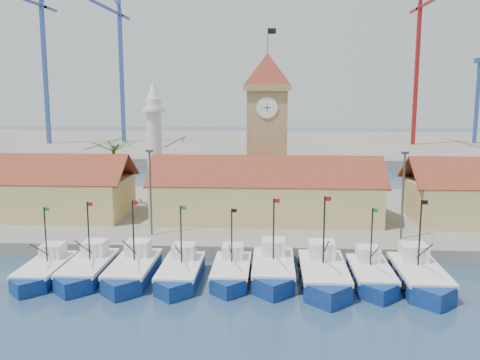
# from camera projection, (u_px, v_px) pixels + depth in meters

# --- Properties ---
(ground) EXTENTS (400.00, 400.00, 0.00)m
(ground) POSITION_uv_depth(u_px,v_px,m) (263.00, 293.00, 44.34)
(ground) COLOR navy
(ground) RESTS_ON ground
(quay) EXTENTS (140.00, 32.00, 1.50)m
(quay) POSITION_uv_depth(u_px,v_px,m) (266.00, 217.00, 67.83)
(quay) COLOR gray
(quay) RESTS_ON ground
(terminal) EXTENTS (240.00, 80.00, 2.00)m
(terminal) POSITION_uv_depth(u_px,v_px,m) (270.00, 145.00, 152.44)
(terminal) COLOR gray
(terminal) RESTS_ON ground
(boat_0) EXTENTS (3.28, 8.97, 6.79)m
(boat_0) POSITION_uv_depth(u_px,v_px,m) (44.00, 272.00, 47.27)
(boat_0) COLOR navy
(boat_0) RESTS_ON ground
(boat_1) EXTENTS (3.48, 9.53, 7.21)m
(boat_1) POSITION_uv_depth(u_px,v_px,m) (87.00, 271.00, 47.51)
(boat_1) COLOR navy
(boat_1) RESTS_ON ground
(boat_2) EXTENTS (3.59, 9.83, 7.44)m
(boat_2) POSITION_uv_depth(u_px,v_px,m) (132.00, 272.00, 47.18)
(boat_2) COLOR navy
(boat_2) RESTS_ON ground
(boat_3) EXTENTS (3.40, 9.31, 7.05)m
(boat_3) POSITION_uv_depth(u_px,v_px,m) (180.00, 274.00, 46.71)
(boat_3) COLOR navy
(boat_3) RESTS_ON ground
(boat_4) EXTENTS (3.23, 8.86, 6.70)m
(boat_4) POSITION_uv_depth(u_px,v_px,m) (231.00, 273.00, 47.06)
(boat_4) COLOR navy
(boat_4) RESTS_ON ground
(boat_5) EXTENTS (3.66, 10.03, 7.59)m
(boat_5) POSITION_uv_depth(u_px,v_px,m) (273.00, 271.00, 47.27)
(boat_5) COLOR navy
(boat_5) RESTS_ON ground
(boat_6) EXTENTS (3.91, 10.70, 8.10)m
(boat_6) POSITION_uv_depth(u_px,v_px,m) (324.00, 276.00, 45.81)
(boat_6) COLOR navy
(boat_6) RESTS_ON ground
(boat_7) EXTENTS (3.36, 9.19, 6.95)m
(boat_7) POSITION_uv_depth(u_px,v_px,m) (372.00, 277.00, 46.09)
(boat_7) COLOR navy
(boat_7) RESTS_ON ground
(boat_8) EXTENTS (3.79, 10.39, 7.86)m
(boat_8) POSITION_uv_depth(u_px,v_px,m) (420.00, 278.00, 45.40)
(boat_8) COLOR navy
(boat_8) RESTS_ON ground
(hall_left) EXTENTS (31.20, 10.13, 7.61)m
(hall_left) POSITION_uv_depth(u_px,v_px,m) (4.00, 195.00, 65.23)
(hall_left) COLOR tan
(hall_left) RESTS_ON quay
(hall_center) EXTENTS (27.04, 10.13, 7.61)m
(hall_center) POSITION_uv_depth(u_px,v_px,m) (266.00, 198.00, 63.36)
(hall_center) COLOR tan
(hall_center) RESTS_ON quay
(clock_tower) EXTENTS (5.80, 5.80, 22.70)m
(clock_tower) POSITION_uv_depth(u_px,v_px,m) (267.00, 127.00, 67.93)
(clock_tower) COLOR tan
(clock_tower) RESTS_ON quay
(minaret) EXTENTS (3.00, 3.00, 16.30)m
(minaret) POSITION_uv_depth(u_px,v_px,m) (155.00, 142.00, 71.15)
(minaret) COLOR silver
(minaret) RESTS_ON quay
(palm_tree) EXTENTS (5.60, 5.03, 8.39)m
(palm_tree) POSITION_uv_depth(u_px,v_px,m) (114.00, 170.00, 70.06)
(palm_tree) COLOR brown
(palm_tree) RESTS_ON quay
(lamp_posts) EXTENTS (80.70, 0.25, 9.03)m
(lamp_posts) POSITION_uv_depth(u_px,v_px,m) (270.00, 190.00, 55.04)
(lamp_posts) COLOR #3F3F44
(lamp_posts) RESTS_ON quay
(crane_blue_far) EXTENTS (1.00, 35.78, 44.76)m
(crane_blue_far) POSITION_uv_depth(u_px,v_px,m) (41.00, 50.00, 142.03)
(crane_blue_far) COLOR #314B96
(crane_blue_far) RESTS_ON terminal
(crane_blue_near) EXTENTS (1.00, 34.09, 43.16)m
(crane_blue_near) POSITION_uv_depth(u_px,v_px,m) (119.00, 55.00, 147.17)
(crane_blue_near) COLOR #314B96
(crane_blue_near) RESTS_ON terminal
(crane_red_right) EXTENTS (1.00, 34.99, 43.92)m
(crane_red_right) POSITION_uv_depth(u_px,v_px,m) (419.00, 51.00, 139.31)
(crane_red_right) COLOR maroon
(crane_red_right) RESTS_ON terminal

